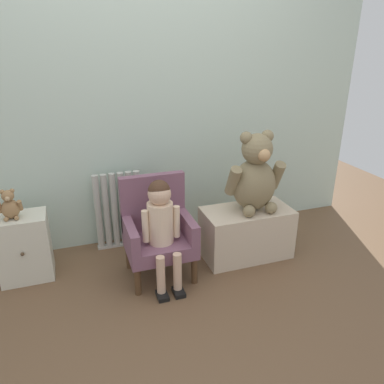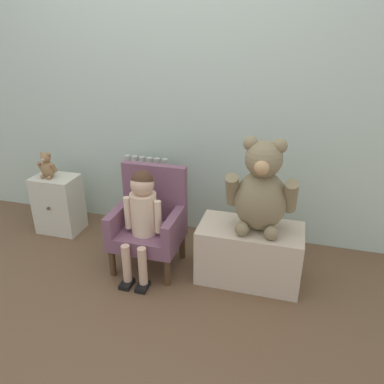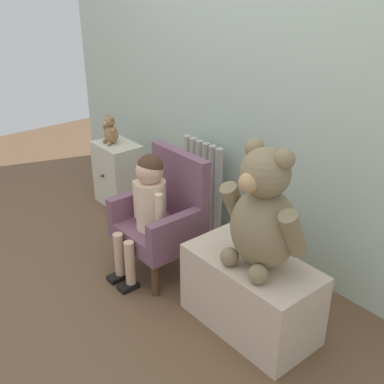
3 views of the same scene
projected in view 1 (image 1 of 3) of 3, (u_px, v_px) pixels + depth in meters
name	position (u px, v px, depth m)	size (l,w,h in m)	color
ground_plane	(187.00, 323.00, 2.19)	(6.00, 6.00, 0.00)	brown
back_wall	(137.00, 90.00, 2.76)	(3.80, 0.05, 2.40)	silver
radiator	(119.00, 211.00, 2.92)	(0.37, 0.05, 0.62)	#B6B5AC
small_dresser	(24.00, 247.00, 2.54)	(0.34, 0.27, 0.47)	beige
child_armchair	(158.00, 230.00, 2.57)	(0.45, 0.39, 0.69)	#784E62
child_figure	(161.00, 219.00, 2.41)	(0.25, 0.35, 0.72)	beige
low_bench	(246.00, 233.00, 2.83)	(0.66, 0.35, 0.38)	beige
large_teddy_bear	(255.00, 176.00, 2.67)	(0.43, 0.30, 0.59)	#857553
small_teddy_bear	(10.00, 206.00, 2.39)	(0.15, 0.10, 0.20)	#967047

